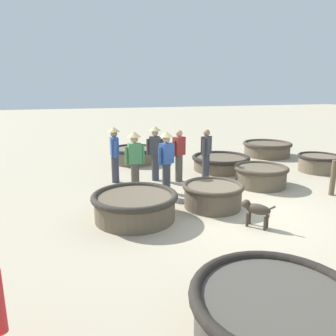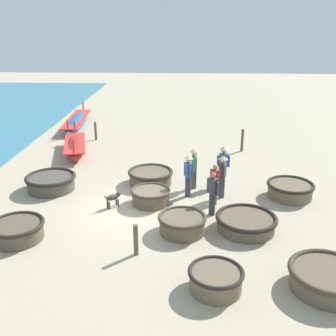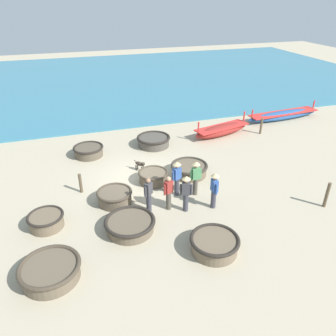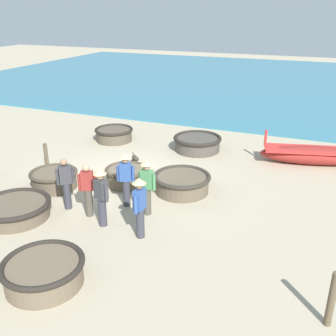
% 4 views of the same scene
% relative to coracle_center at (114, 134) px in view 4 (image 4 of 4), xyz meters
% --- Properties ---
extents(ground_plane, '(80.00, 80.00, 0.00)m').
position_rel_coracle_center_xyz_m(ground_plane, '(3.51, 2.26, -0.31)').
color(ground_plane, tan).
extents(sea, '(28.00, 52.00, 0.10)m').
position_rel_coracle_center_xyz_m(sea, '(-17.35, 6.26, -0.26)').
color(sea, teal).
rests_on(sea, ground).
extents(coracle_center, '(1.69, 1.69, 0.57)m').
position_rel_coracle_center_xyz_m(coracle_center, '(0.00, 0.00, 0.00)').
color(coracle_center, brown).
rests_on(coracle_center, ground).
extents(coracle_beside_post, '(1.46, 1.46, 0.57)m').
position_rel_coracle_center_xyz_m(coracle_beside_post, '(3.89, 2.70, -0.00)').
color(coracle_beside_post, brown).
rests_on(coracle_beside_post, ground).
extents(coracle_front_left, '(1.56, 1.56, 0.58)m').
position_rel_coracle_center_xyz_m(coracle_front_left, '(5.07, 0.63, 0.01)').
color(coracle_front_left, brown).
rests_on(coracle_front_left, ground).
extents(coracle_front_right, '(1.78, 1.78, 0.58)m').
position_rel_coracle_center_xyz_m(coracle_front_right, '(9.16, 3.50, 0.01)').
color(coracle_front_right, brown).
rests_on(coracle_front_right, ground).
extents(coracle_nearest, '(1.87, 1.87, 0.58)m').
position_rel_coracle_center_xyz_m(coracle_nearest, '(3.73, 4.61, 0.01)').
color(coracle_nearest, brown).
rests_on(coracle_nearest, ground).
extents(coracle_far_right, '(1.99, 1.99, 0.50)m').
position_rel_coracle_center_xyz_m(coracle_far_right, '(7.12, 0.88, -0.04)').
color(coracle_far_right, brown).
rests_on(coracle_far_right, ground).
extents(coracle_upturned, '(1.99, 1.99, 0.60)m').
position_rel_coracle_center_xyz_m(coracle_upturned, '(-0.19, 3.83, 0.02)').
color(coracle_upturned, '#4C473F').
rests_on(coracle_upturned, ground).
extents(long_boat_red_hull, '(1.93, 4.16, 1.26)m').
position_rel_coracle_center_xyz_m(long_boat_red_hull, '(-0.44, 8.41, 0.05)').
color(long_boat_red_hull, maroon).
rests_on(long_boat_red_hull, ground).
extents(fisherman_hauling, '(0.35, 0.48, 1.57)m').
position_rel_coracle_center_xyz_m(fisherman_hauling, '(6.21, 2.73, 0.52)').
color(fisherman_hauling, '#4C473D').
rests_on(fisherman_hauling, ground).
extents(fisherman_by_coracle, '(0.36, 0.50, 1.67)m').
position_rel_coracle_center_xyz_m(fisherman_by_coracle, '(5.26, 3.42, 0.65)').
color(fisherman_by_coracle, '#383842').
rests_on(fisherman_by_coracle, ground).
extents(fisherman_with_hat, '(0.36, 0.53, 1.67)m').
position_rel_coracle_center_xyz_m(fisherman_with_hat, '(5.50, 4.23, 0.65)').
color(fisherman_with_hat, '#4C473D').
rests_on(fisherman_with_hat, ground).
extents(fisherman_crouching, '(0.39, 0.41, 1.57)m').
position_rel_coracle_center_xyz_m(fisherman_crouching, '(6.09, 1.91, 0.52)').
color(fisherman_crouching, '#383842').
rests_on(fisherman_crouching, ground).
extents(fisherman_standing_right, '(0.53, 0.36, 1.67)m').
position_rel_coracle_center_xyz_m(fisherman_standing_right, '(6.69, 4.58, 0.65)').
color(fisherman_standing_right, '#383842').
rests_on(fisherman_standing_right, ground).
extents(fisherman_standing_left, '(0.36, 0.51, 1.67)m').
position_rel_coracle_center_xyz_m(fisherman_standing_left, '(6.55, 3.38, 0.65)').
color(fisherman_standing_left, '#383842').
rests_on(fisherman_standing_left, ground).
extents(dog, '(0.56, 0.49, 0.55)m').
position_rel_coracle_center_xyz_m(dog, '(2.58, 2.36, 0.06)').
color(dog, '#3D3328').
rests_on(dog, ground).
extents(mooring_post_shoreline, '(0.14, 0.14, 0.95)m').
position_rel_coracle_center_xyz_m(mooring_post_shoreline, '(3.76, -0.70, 0.16)').
color(mooring_post_shoreline, brown).
rests_on(mooring_post_shoreline, ground).
extents(mooring_post_inland, '(0.14, 0.14, 1.18)m').
position_rel_coracle_center_xyz_m(mooring_post_inland, '(8.09, 9.18, 0.28)').
color(mooring_post_inland, brown).
rests_on(mooring_post_inland, ground).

